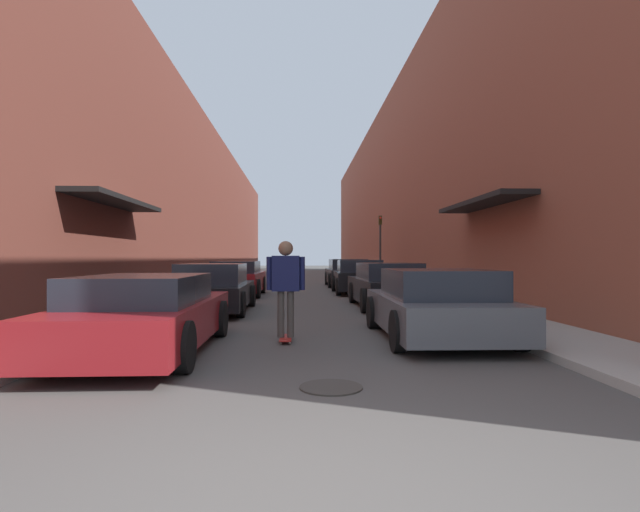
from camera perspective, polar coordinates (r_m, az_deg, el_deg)
The scene contains 15 objects.
ground at distance 26.62m, azimuth -2.23°, elevation -3.31°, with size 131.94×131.94×0.00m, color #4C4947.
curb_strip_left at distance 32.88m, azimuth -9.80°, elevation -2.61°, with size 1.80×59.97×0.12m.
curb_strip_right at distance 32.90m, azimuth 5.27°, elevation -2.62°, with size 1.80×59.97×0.12m.
building_row_left at distance 33.50m, azimuth -14.74°, elevation 5.33°, with size 4.90×59.97×9.34m.
building_row_right at distance 33.64m, azimuth 10.21°, elevation 6.88°, with size 4.90×59.97×11.18m.
parked_car_left_0 at distance 8.06m, azimuth -19.21°, elevation -6.31°, with size 1.95×4.69×1.18m.
parked_car_left_1 at distance 13.61m, azimuth -12.06°, elevation -3.68°, with size 1.94×4.48×1.29m.
parked_car_left_2 at distance 19.20m, azimuth -9.49°, elevation -2.58°, with size 1.97×4.24×1.32m.
parked_car_right_0 at distance 9.15m, azimuth 13.20°, elevation -5.48°, with size 2.07×4.24×1.24m.
parked_car_right_1 at distance 14.62m, azimuth 7.68°, elevation -3.39°, with size 1.88×4.79×1.30m.
parked_car_right_2 at distance 20.28m, azimuth 4.47°, elevation -2.43°, with size 2.03×3.98×1.36m.
parked_car_right_3 at distance 25.15m, azimuth 3.14°, elevation -1.97°, with size 2.09×4.65×1.38m.
skateboarder at distance 8.61m, azimuth -3.94°, elevation -2.71°, with size 0.66×0.78×1.73m.
manhole_cover at distance 5.70m, azimuth 1.27°, elevation -14.76°, with size 0.70×0.70×0.02m.
traffic_light at distance 25.05m, azimuth 6.90°, elevation 1.62°, with size 0.16×0.22×3.42m.
Camera 1 is at (-0.08, -2.59, 1.44)m, focal length 28.00 mm.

